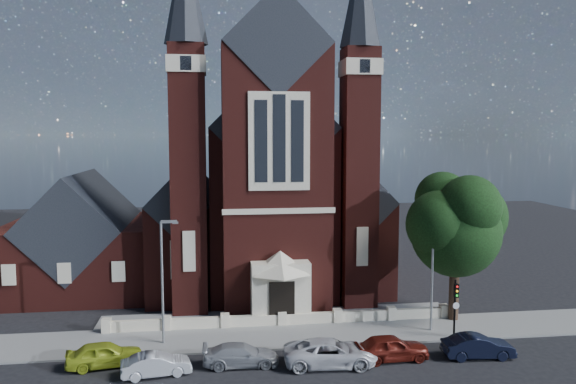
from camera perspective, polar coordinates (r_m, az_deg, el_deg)
name	(u,v)px	position (r m, az deg, el deg)	size (l,w,h in m)	color
ground	(270,293)	(48.84, -1.86, -10.17)	(120.00, 120.00, 0.00)	black
pavement_strip	(286,336)	(38.91, -0.25, -14.40)	(60.00, 5.00, 0.12)	gray
forecourt_paving	(279,317)	(42.66, -0.96, -12.56)	(26.00, 3.00, 0.14)	gray
forecourt_wall	(282,326)	(40.78, -0.62, -13.44)	(24.00, 0.40, 0.90)	beige
church	(261,189)	(55.11, -2.72, 0.33)	(20.01, 34.90, 29.20)	#4C1914
parish_hall	(82,245)	(51.85, -20.18, -5.04)	(12.00, 12.20, 10.24)	#4C1914
street_tree	(459,227)	(41.73, 16.97, -3.39)	(6.40, 6.60, 10.70)	black
street_lamp_left	(163,275)	(36.93, -12.54, -8.19)	(1.16, 0.22, 8.09)	gray
street_lamp_right	(434,266)	(39.65, 14.58, -7.27)	(1.16, 0.22, 8.09)	gray
traffic_signal	(455,301)	(39.11, 16.65, -10.56)	(0.28, 0.42, 4.00)	black
car_lime_van	(104,354)	(35.62, -18.15, -15.39)	(1.74, 4.31, 1.47)	#9DAF23
car_silver_a	(156,365)	(33.69, -13.25, -16.69)	(1.35, 3.86, 1.27)	#A7ABAF
car_silver_b	(241,355)	(34.23, -4.80, -16.17)	(1.81, 4.45, 1.29)	gray
car_white_suv	(330,353)	(34.21, 4.34, -15.97)	(2.53, 5.48, 1.52)	silver
car_dark_red	(391,348)	(35.40, 10.44, -15.28)	(1.80, 4.48, 1.53)	#5B170F
car_navy	(478,346)	(37.03, 18.74, -14.63)	(1.49, 4.27, 1.41)	black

